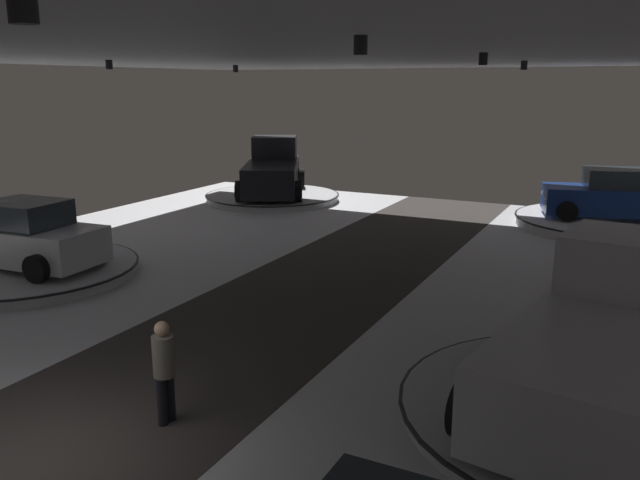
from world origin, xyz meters
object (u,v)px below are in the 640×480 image
Objects in this scene: display_platform_mid_right at (590,413)px; display_platform_deep_left at (273,197)px; display_car_mid_left at (24,237)px; display_car_deep_right at (609,196)px; visitor_walking_near at (164,366)px; pickup_truck_mid_right at (603,341)px; display_platform_mid_left at (26,270)px; display_platform_deep_right at (605,222)px; pickup_truck_deep_left at (273,171)px.

display_platform_deep_left is at bearing 134.64° from display_platform_mid_right.
display_car_deep_right reaches higher than display_car_mid_left.
display_car_deep_right reaches higher than visitor_walking_near.
display_car_deep_right is 14.46m from display_platform_mid_right.
pickup_truck_mid_right is (0.05, 0.32, 1.04)m from display_platform_mid_right.
pickup_truck_mid_right is (13.76, -1.09, 1.00)m from display_platform_mid_left.
display_platform_mid_right is at bearing 26.82° from visitor_walking_near.
visitor_walking_near is at bearing -27.60° from display_platform_mid_left.
pickup_truck_mid_right is (13.68, -13.49, 1.00)m from display_platform_deep_left.
display_car_mid_left is 0.96× the size of display_car_deep_right.
visitor_walking_near is at bearing -27.70° from display_car_mid_left.
visitor_walking_near is (8.07, -4.24, -0.15)m from display_car_mid_left.
display_platform_deep_right is 1.35× the size of display_car_deep_right.
display_platform_deep_right is 0.93m from display_car_deep_right.
display_car_deep_right is (0.03, 0.01, 0.92)m from display_platform_deep_right.
pickup_truck_mid_right is at bearing -87.49° from display_car_deep_right.
display_car_deep_right is 2.84× the size of visitor_walking_near.
display_car_mid_left is at bearing 175.47° from pickup_truck_mid_right.
display_platform_mid_left is 1.25× the size of display_car_deep_right.
visitor_walking_near is at bearing -106.28° from display_car_deep_right.
display_platform_deep_right is at bearing 73.80° from visitor_walking_near.
display_car_mid_left is 2.73× the size of visitor_walking_near.
display_car_deep_right is (13.11, 13.01, 0.06)m from display_car_mid_left.
display_platform_deep_right is at bearing -165.88° from display_car_deep_right.
display_platform_mid_right is 1.02× the size of pickup_truck_mid_right.
pickup_truck_mid_right reaches higher than display_platform_deep_left.
display_car_mid_left is 0.76× the size of pickup_truck_deep_left.
display_platform_mid_left is at bearing 175.49° from pickup_truck_mid_right.
display_platform_deep_left is at bearing 89.79° from display_car_mid_left.
display_platform_deep_left reaches higher than display_platform_mid_right.
display_car_mid_left reaches higher than display_platform_mid_right.
pickup_truck_deep_left is (-13.18, -0.31, 1.03)m from display_platform_deep_right.
display_platform_deep_left is 1.02× the size of pickup_truck_mid_right.
display_platform_deep_right reaches higher than display_platform_mid_right.
pickup_truck_mid_right reaches higher than display_car_deep_right.
display_platform_mid_left is 1.00× the size of pickup_truck_deep_left.
display_car_deep_right is 0.79× the size of display_platform_deep_left.
display_car_deep_right reaches higher than display_platform_mid_left.
display_platform_deep_left is (0.05, 12.40, -0.89)m from display_car_mid_left.
display_platform_deep_right is 14.42m from display_platform_mid_right.
display_car_mid_left is at bearing -135.17° from display_platform_deep_right.
display_platform_deep_right is 3.82× the size of visitor_walking_near.
display_platform_mid_left is 1.00× the size of display_platform_mid_right.
pickup_truck_deep_left is at bearing 134.35° from display_platform_mid_right.
display_platform_mid_left is 3.56× the size of visitor_walking_near.
display_car_mid_left reaches higher than visitor_walking_near.
display_platform_deep_left is (-13.07, -0.61, -0.96)m from display_car_deep_right.
display_platform_mid_right is at bearing -45.65° from pickup_truck_deep_left.
visitor_walking_near is (-5.61, -2.83, 0.77)m from display_platform_mid_right.
display_platform_mid_right is (0.57, -14.42, -0.99)m from display_car_deep_right.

